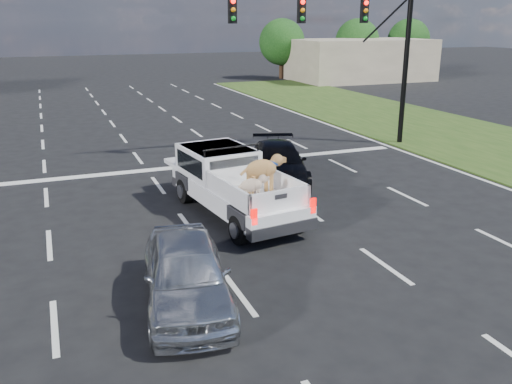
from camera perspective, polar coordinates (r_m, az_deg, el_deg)
ground at (r=11.74m, az=6.30°, el=-9.06°), size 160.00×160.00×0.00m
road_markings at (r=17.38m, az=-3.66°, el=0.05°), size 17.75×60.00×0.01m
traffic_signal at (r=23.19m, az=10.77°, el=16.07°), size 9.11×0.31×7.00m
building_right at (r=51.08m, az=10.93°, el=13.50°), size 12.00×7.00×3.60m
tree_far_d at (r=51.73m, az=2.73°, el=15.49°), size 4.20×4.20×5.40m
tree_far_e at (r=55.45m, az=10.60°, el=15.36°), size 4.20×4.20×5.40m
tree_far_f at (r=58.81m, az=15.76°, el=15.14°), size 4.20×4.20×5.40m
pickup_truck at (r=15.17m, az=-2.43°, el=0.99°), size 2.51×5.37×1.94m
silver_sedan at (r=10.48m, az=-7.36°, el=-8.48°), size 2.17×4.10×1.33m
black_coupe at (r=18.39m, az=2.39°, el=3.08°), size 2.99×4.68×1.26m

